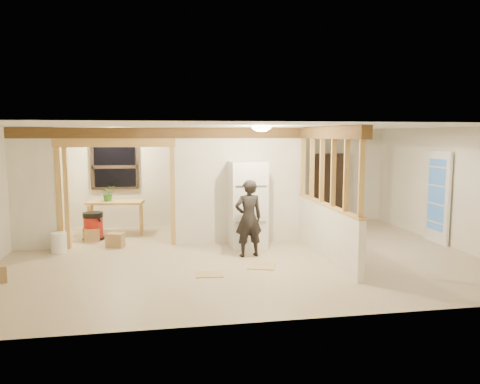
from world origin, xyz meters
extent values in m
cube|color=#BCA78C|center=(0.00, 0.00, -0.01)|extent=(9.00, 6.50, 0.01)
cube|color=white|center=(0.00, 0.00, 2.50)|extent=(9.00, 6.50, 0.01)
cube|color=silver|center=(0.00, 3.25, 1.25)|extent=(9.00, 0.01, 2.50)
cube|color=silver|center=(0.00, -3.25, 1.25)|extent=(9.00, 0.01, 2.50)
cube|color=silver|center=(4.50, 0.00, 1.25)|extent=(0.01, 6.50, 2.50)
cube|color=white|center=(-4.05, 1.20, 1.25)|extent=(0.90, 0.12, 2.50)
cube|color=white|center=(0.20, 1.20, 1.25)|extent=(2.80, 0.12, 2.50)
cube|color=tan|center=(-2.40, 1.20, 1.10)|extent=(2.46, 0.14, 2.20)
cube|color=brown|center=(-1.00, 1.20, 2.38)|extent=(7.00, 0.18, 0.22)
cube|color=brown|center=(1.60, -0.40, 2.38)|extent=(0.18, 3.30, 0.22)
cube|color=white|center=(1.60, -0.40, 0.50)|extent=(0.12, 3.20, 1.00)
cube|color=tan|center=(1.60, -0.40, 1.66)|extent=(0.14, 3.20, 1.32)
cube|color=black|center=(-2.60, 3.17, 1.55)|extent=(1.12, 0.10, 1.10)
cube|color=white|center=(4.42, 0.40, 1.00)|extent=(0.12, 0.86, 2.00)
ellipsoid|color=#FFEABF|center=(0.30, -0.50, 2.48)|extent=(0.36, 0.36, 0.16)
ellipsoid|color=#FFEABF|center=(-2.50, 2.30, 2.48)|extent=(0.32, 0.32, 0.14)
ellipsoid|color=#FFD88C|center=(-2.00, 1.60, 2.18)|extent=(0.07, 0.07, 0.07)
cube|color=white|center=(0.30, 0.78, 0.90)|extent=(0.74, 0.72, 1.79)
imported|color=black|center=(0.15, -0.07, 0.75)|extent=(0.59, 0.43, 1.50)
cube|color=tan|center=(-2.54, 2.46, 0.40)|extent=(1.34, 0.81, 0.80)
imported|color=#37692E|center=(-2.71, 2.48, 0.98)|extent=(0.42, 0.40, 0.37)
cylinder|color=#9D1911|center=(-3.00, 1.95, 0.32)|extent=(0.58, 0.58, 0.63)
cube|color=black|center=(2.94, 3.03, 0.92)|extent=(0.92, 0.31, 1.85)
cylinder|color=white|center=(-3.53, 0.88, 0.20)|extent=(0.38, 0.38, 0.40)
cube|color=#A68250|center=(-2.46, 1.20, 0.14)|extent=(0.40, 0.37, 0.29)
cube|color=#A68250|center=(-3.04, 1.83, 0.14)|extent=(0.39, 0.39, 0.28)
cube|color=tan|center=(0.25, -0.80, 0.01)|extent=(0.60, 0.60, 0.02)
cube|color=tan|center=(-0.73, -1.14, 0.01)|extent=(0.48, 0.39, 0.01)
camera|label=1|loc=(-1.53, -8.75, 2.34)|focal=35.00mm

